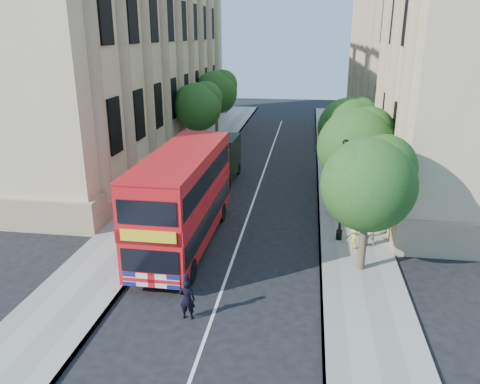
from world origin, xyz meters
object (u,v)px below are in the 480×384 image
at_px(double_decker_bus, 183,196).
at_px(box_van, 219,161).
at_px(police_constable, 187,299).
at_px(woman_pedestrian, 369,229).
at_px(lamp_post, 342,195).

relative_size(double_decker_bus, box_van, 1.87).
relative_size(box_van, police_constable, 3.39).
bearing_deg(box_van, woman_pedestrian, -43.43).
bearing_deg(lamp_post, double_decker_bus, -168.66).
distance_m(double_decker_bus, police_constable, 6.64).
relative_size(police_constable, woman_pedestrian, 1.02).
xyz_separation_m(lamp_post, box_van, (-7.90, 9.21, -1.02)).
height_order(double_decker_bus, police_constable, double_decker_bus).
relative_size(lamp_post, police_constable, 3.24).
bearing_deg(double_decker_bus, woman_pedestrian, 7.79).
xyz_separation_m(double_decker_bus, police_constable, (1.71, -6.16, -1.78)).
height_order(box_van, police_constable, box_van).
relative_size(lamp_post, woman_pedestrian, 3.31).
distance_m(police_constable, woman_pedestrian, 10.32).
xyz_separation_m(lamp_post, woman_pedestrian, (1.39, -0.36, -1.61)).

